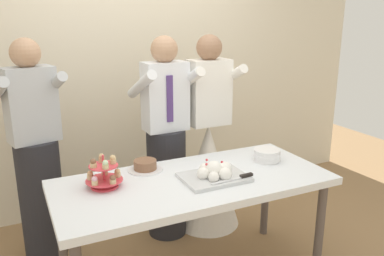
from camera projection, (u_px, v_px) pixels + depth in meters
The scene contains 9 objects.
rear_wall at pixel (126, 55), 3.66m from camera, with size 5.20×0.10×2.90m, color beige.
dessert_table at pixel (194, 189), 2.61m from camera, with size 1.80×0.80×0.78m.
cupcake_stand at pixel (104, 174), 2.45m from camera, with size 0.23×0.23×0.21m.
main_cake_tray at pixel (215, 173), 2.58m from camera, with size 0.44×0.31×0.12m.
plate_stack at pixel (267, 155), 2.91m from camera, with size 0.20×0.20×0.09m.
round_cake at pixel (145, 166), 2.73m from camera, with size 0.24×0.24×0.07m.
person_groom at pixel (166, 150), 3.24m from camera, with size 0.47×0.50×1.66m.
person_bride at pixel (208, 162), 3.44m from camera, with size 0.56×0.56×1.66m.
person_guest at pixel (38, 163), 2.95m from camera, with size 0.56×0.58×1.66m.
Camera 1 is at (-1.04, -2.17, 1.80)m, focal length 37.21 mm.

